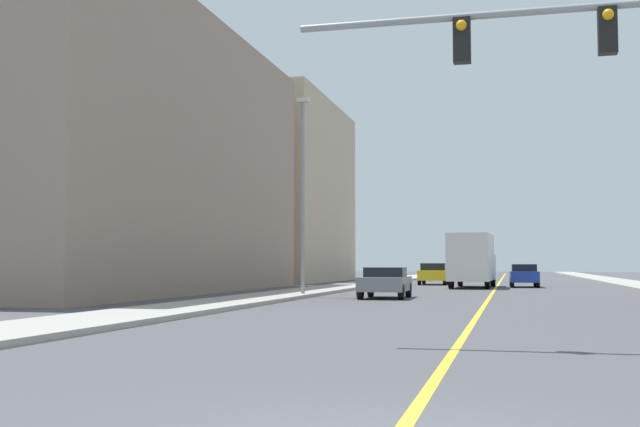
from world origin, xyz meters
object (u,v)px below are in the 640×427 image
at_px(delivery_truck, 472,260).
at_px(car_blue, 524,275).
at_px(car_yellow, 434,274).
at_px(car_gray, 385,282).
at_px(street_lamp, 303,185).

bearing_deg(delivery_truck, car_blue, 36.43).
height_order(car_yellow, delivery_truck, delivery_truck).
height_order(car_gray, car_blue, car_blue).
bearing_deg(delivery_truck, street_lamp, -111.72).
bearing_deg(car_gray, car_yellow, 89.08).
xyz_separation_m(car_gray, delivery_truck, (2.90, 15.48, 1.02)).
relative_size(street_lamp, delivery_truck, 1.12).
xyz_separation_m(street_lamp, car_yellow, (3.67, 21.73, -4.20)).
xyz_separation_m(car_gray, car_blue, (6.00, 17.59, 0.07)).
height_order(street_lamp, car_yellow, street_lamp).
xyz_separation_m(street_lamp, car_blue, (9.75, 17.17, -4.22)).
distance_m(street_lamp, car_blue, 20.19).
bearing_deg(car_yellow, car_blue, -37.85).
height_order(car_blue, car_yellow, car_yellow).
relative_size(car_yellow, delivery_truck, 0.56).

